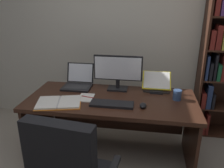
{
  "coord_description": "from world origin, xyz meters",
  "views": [
    {
      "loc": [
        0.27,
        -1.2,
        1.69
      ],
      "look_at": [
        -0.07,
        0.9,
        0.89
      ],
      "focal_mm": 36.98,
      "sensor_mm": 36.0,
      "label": 1
    }
  ],
  "objects_px": {
    "keyboard": "(112,104)",
    "reading_stand_with_book": "(157,82)",
    "open_binder": "(59,103)",
    "coffee_mug": "(177,95)",
    "monitor": "(118,72)",
    "desk": "(112,111)",
    "laptop": "(78,82)",
    "notepad": "(86,98)",
    "pen": "(88,97)",
    "computer_mouse": "(143,105)"
  },
  "relations": [
    {
      "from": "computer_mouse",
      "to": "pen",
      "type": "distance_m",
      "value": 0.59
    },
    {
      "from": "open_binder",
      "to": "keyboard",
      "type": "bearing_deg",
      "value": -8.16
    },
    {
      "from": "desk",
      "to": "laptop",
      "type": "distance_m",
      "value": 0.54
    },
    {
      "from": "reading_stand_with_book",
      "to": "coffee_mug",
      "type": "xyz_separation_m",
      "value": [
        0.2,
        -0.26,
        -0.04
      ]
    },
    {
      "from": "laptop",
      "to": "notepad",
      "type": "distance_m",
      "value": 0.36
    },
    {
      "from": "notepad",
      "to": "laptop",
      "type": "bearing_deg",
      "value": 119.79
    },
    {
      "from": "computer_mouse",
      "to": "coffee_mug",
      "type": "relative_size",
      "value": 0.99
    },
    {
      "from": "computer_mouse",
      "to": "pen",
      "type": "height_order",
      "value": "computer_mouse"
    },
    {
      "from": "monitor",
      "to": "coffee_mug",
      "type": "height_order",
      "value": "monitor"
    },
    {
      "from": "pen",
      "to": "coffee_mug",
      "type": "bearing_deg",
      "value": 6.83
    },
    {
      "from": "monitor",
      "to": "open_binder",
      "type": "height_order",
      "value": "monitor"
    },
    {
      "from": "monitor",
      "to": "reading_stand_with_book",
      "type": "height_order",
      "value": "monitor"
    },
    {
      "from": "desk",
      "to": "notepad",
      "type": "relative_size",
      "value": 8.27
    },
    {
      "from": "open_binder",
      "to": "monitor",
      "type": "bearing_deg",
      "value": 28.61
    },
    {
      "from": "monitor",
      "to": "laptop",
      "type": "xyz_separation_m",
      "value": [
        -0.47,
        0.01,
        -0.15
      ]
    },
    {
      "from": "notepad",
      "to": "desk",
      "type": "bearing_deg",
      "value": 23.61
    },
    {
      "from": "laptop",
      "to": "coffee_mug",
      "type": "distance_m",
      "value": 1.12
    },
    {
      "from": "keyboard",
      "to": "reading_stand_with_book",
      "type": "height_order",
      "value": "reading_stand_with_book"
    },
    {
      "from": "desk",
      "to": "computer_mouse",
      "type": "relative_size",
      "value": 16.69
    },
    {
      "from": "desk",
      "to": "reading_stand_with_book",
      "type": "bearing_deg",
      "value": 28.56
    },
    {
      "from": "desk",
      "to": "keyboard",
      "type": "relative_size",
      "value": 4.13
    },
    {
      "from": "pen",
      "to": "desk",
      "type": "bearing_deg",
      "value": 25.33
    },
    {
      "from": "reading_stand_with_book",
      "to": "open_binder",
      "type": "xyz_separation_m",
      "value": [
        -0.95,
        -0.54,
        -0.08
      ]
    },
    {
      "from": "reading_stand_with_book",
      "to": "notepad",
      "type": "distance_m",
      "value": 0.81
    },
    {
      "from": "monitor",
      "to": "reading_stand_with_book",
      "type": "xyz_separation_m",
      "value": [
        0.43,
        0.07,
        -0.11
      ]
    },
    {
      "from": "open_binder",
      "to": "pen",
      "type": "bearing_deg",
      "value": 21.34
    },
    {
      "from": "monitor",
      "to": "notepad",
      "type": "height_order",
      "value": "monitor"
    },
    {
      "from": "laptop",
      "to": "notepad",
      "type": "relative_size",
      "value": 1.55
    },
    {
      "from": "monitor",
      "to": "coffee_mug",
      "type": "relative_size",
      "value": 5.14
    },
    {
      "from": "reading_stand_with_book",
      "to": "monitor",
      "type": "bearing_deg",
      "value": -171.2
    },
    {
      "from": "open_binder",
      "to": "reading_stand_with_book",
      "type": "bearing_deg",
      "value": 15.88
    },
    {
      "from": "desk",
      "to": "laptop",
      "type": "relative_size",
      "value": 5.34
    },
    {
      "from": "laptop",
      "to": "reading_stand_with_book",
      "type": "bearing_deg",
      "value": 3.68
    },
    {
      "from": "computer_mouse",
      "to": "coffee_mug",
      "type": "height_order",
      "value": "coffee_mug"
    },
    {
      "from": "laptop",
      "to": "pen",
      "type": "distance_m",
      "value": 0.37
    },
    {
      "from": "open_binder",
      "to": "coffee_mug",
      "type": "height_order",
      "value": "coffee_mug"
    },
    {
      "from": "computer_mouse",
      "to": "pen",
      "type": "xyz_separation_m",
      "value": [
        -0.57,
        0.12,
        -0.01
      ]
    },
    {
      "from": "desk",
      "to": "notepad",
      "type": "xyz_separation_m",
      "value": [
        -0.26,
        -0.11,
        0.19
      ]
    },
    {
      "from": "monitor",
      "to": "laptop",
      "type": "bearing_deg",
      "value": 178.91
    },
    {
      "from": "reading_stand_with_book",
      "to": "pen",
      "type": "xyz_separation_m",
      "value": [
        -0.7,
        -0.37,
        -0.07
      ]
    },
    {
      "from": "pen",
      "to": "laptop",
      "type": "bearing_deg",
      "value": 122.52
    },
    {
      "from": "open_binder",
      "to": "coffee_mug",
      "type": "distance_m",
      "value": 1.19
    },
    {
      "from": "reading_stand_with_book",
      "to": "notepad",
      "type": "relative_size",
      "value": 1.49
    },
    {
      "from": "notepad",
      "to": "pen",
      "type": "height_order",
      "value": "pen"
    },
    {
      "from": "open_binder",
      "to": "pen",
      "type": "distance_m",
      "value": 0.3
    },
    {
      "from": "monitor",
      "to": "laptop",
      "type": "relative_size",
      "value": 1.66
    },
    {
      "from": "laptop",
      "to": "pen",
      "type": "relative_size",
      "value": 2.32
    },
    {
      "from": "laptop",
      "to": "monitor",
      "type": "bearing_deg",
      "value": -1.09
    },
    {
      "from": "monitor",
      "to": "keyboard",
      "type": "relative_size",
      "value": 1.29
    },
    {
      "from": "notepad",
      "to": "pen",
      "type": "bearing_deg",
      "value": 0.0
    }
  ]
}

